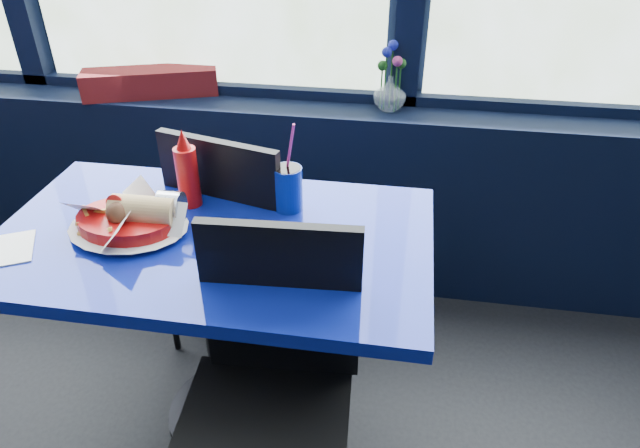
{
  "coord_description": "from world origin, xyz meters",
  "views": [
    {
      "loc": [
        0.8,
        0.77,
        1.62
      ],
      "look_at": [
        0.6,
        1.98,
        0.83
      ],
      "focal_mm": 32.0,
      "sensor_mm": 36.0,
      "label": 1
    }
  ],
  "objects_px": {
    "planter_box": "(151,82)",
    "flower_vase": "(390,90)",
    "food_basket": "(130,219)",
    "chair_near_back": "(229,232)",
    "near_table": "(219,286)",
    "ketchup_bottle": "(187,172)",
    "chair_near_front": "(271,382)",
    "soda_cup": "(288,187)"
  },
  "relations": [
    {
      "from": "near_table",
      "to": "food_basket",
      "type": "height_order",
      "value": "food_basket"
    },
    {
      "from": "flower_vase",
      "to": "ketchup_bottle",
      "type": "bearing_deg",
      "value": -126.85
    },
    {
      "from": "near_table",
      "to": "flower_vase",
      "type": "relative_size",
      "value": 4.61
    },
    {
      "from": "chair_near_back",
      "to": "soda_cup",
      "type": "xyz_separation_m",
      "value": [
        0.25,
        -0.15,
        0.28
      ]
    },
    {
      "from": "food_basket",
      "to": "chair_near_back",
      "type": "bearing_deg",
      "value": 89.04
    },
    {
      "from": "ketchup_bottle",
      "to": "soda_cup",
      "type": "xyz_separation_m",
      "value": [
        0.29,
        0.02,
        -0.04
      ]
    },
    {
      "from": "ketchup_bottle",
      "to": "chair_near_front",
      "type": "bearing_deg",
      "value": -52.69
    },
    {
      "from": "near_table",
      "to": "ketchup_bottle",
      "type": "relative_size",
      "value": 5.0
    },
    {
      "from": "planter_box",
      "to": "flower_vase",
      "type": "xyz_separation_m",
      "value": [
        0.96,
        -0.01,
        0.03
      ]
    },
    {
      "from": "chair_near_back",
      "to": "planter_box",
      "type": "height_order",
      "value": "chair_near_back"
    },
    {
      "from": "chair_near_front",
      "to": "ketchup_bottle",
      "type": "bearing_deg",
      "value": 123.76
    },
    {
      "from": "ketchup_bottle",
      "to": "food_basket",
      "type": "bearing_deg",
      "value": -123.7
    },
    {
      "from": "chair_near_back",
      "to": "soda_cup",
      "type": "bearing_deg",
      "value": 162.86
    },
    {
      "from": "near_table",
      "to": "ketchup_bottle",
      "type": "distance_m",
      "value": 0.34
    },
    {
      "from": "near_table",
      "to": "planter_box",
      "type": "xyz_separation_m",
      "value": [
        -0.54,
        0.87,
        0.29
      ]
    },
    {
      "from": "flower_vase",
      "to": "soda_cup",
      "type": "bearing_deg",
      "value": -109.58
    },
    {
      "from": "ketchup_bottle",
      "to": "chair_near_back",
      "type": "bearing_deg",
      "value": 75.95
    },
    {
      "from": "near_table",
      "to": "chair_near_back",
      "type": "height_order",
      "value": "chair_near_back"
    },
    {
      "from": "chair_near_back",
      "to": "planter_box",
      "type": "relative_size",
      "value": 1.76
    },
    {
      "from": "near_table",
      "to": "flower_vase",
      "type": "distance_m",
      "value": 1.02
    },
    {
      "from": "near_table",
      "to": "chair_near_back",
      "type": "xyz_separation_m",
      "value": [
        -0.07,
        0.32,
        -0.03
      ]
    },
    {
      "from": "near_table",
      "to": "chair_near_front",
      "type": "distance_m",
      "value": 0.37
    },
    {
      "from": "chair_near_back",
      "to": "flower_vase",
      "type": "height_order",
      "value": "flower_vase"
    },
    {
      "from": "food_basket",
      "to": "ketchup_bottle",
      "type": "relative_size",
      "value": 1.52
    },
    {
      "from": "food_basket",
      "to": "planter_box",
      "type": "bearing_deg",
      "value": 132.74
    },
    {
      "from": "flower_vase",
      "to": "near_table",
      "type": "bearing_deg",
      "value": -116.3
    },
    {
      "from": "flower_vase",
      "to": "ketchup_bottle",
      "type": "height_order",
      "value": "flower_vase"
    },
    {
      "from": "near_table",
      "to": "food_basket",
      "type": "bearing_deg",
      "value": -174.55
    },
    {
      "from": "chair_near_front",
      "to": "ketchup_bottle",
      "type": "xyz_separation_m",
      "value": [
        -0.34,
        0.44,
        0.33
      ]
    },
    {
      "from": "planter_box",
      "to": "flower_vase",
      "type": "distance_m",
      "value": 0.96
    },
    {
      "from": "ketchup_bottle",
      "to": "near_table",
      "type": "bearing_deg",
      "value": -52.59
    },
    {
      "from": "ketchup_bottle",
      "to": "planter_box",
      "type": "bearing_deg",
      "value": 120.27
    },
    {
      "from": "planter_box",
      "to": "ketchup_bottle",
      "type": "height_order",
      "value": "ketchup_bottle"
    },
    {
      "from": "chair_near_front",
      "to": "flower_vase",
      "type": "relative_size",
      "value": 3.54
    },
    {
      "from": "planter_box",
      "to": "food_basket",
      "type": "height_order",
      "value": "planter_box"
    },
    {
      "from": "chair_near_back",
      "to": "food_basket",
      "type": "bearing_deg",
      "value": 79.95
    },
    {
      "from": "chair_near_front",
      "to": "planter_box",
      "type": "relative_size",
      "value": 1.73
    },
    {
      "from": "planter_box",
      "to": "ketchup_bottle",
      "type": "relative_size",
      "value": 2.21
    },
    {
      "from": "chair_near_back",
      "to": "flower_vase",
      "type": "bearing_deg",
      "value": -117.92
    },
    {
      "from": "chair_near_front",
      "to": "planter_box",
      "type": "distance_m",
      "value": 1.43
    },
    {
      "from": "planter_box",
      "to": "food_basket",
      "type": "bearing_deg",
      "value": -89.93
    },
    {
      "from": "planter_box",
      "to": "food_basket",
      "type": "relative_size",
      "value": 1.45
    }
  ]
}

